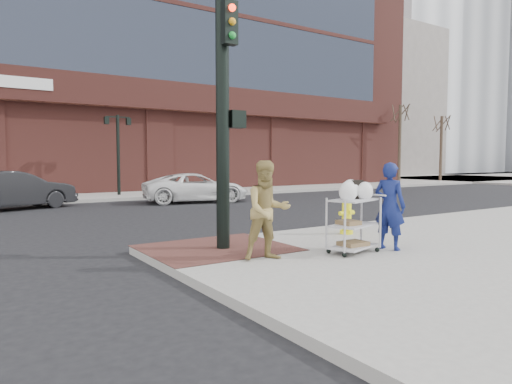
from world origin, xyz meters
TOP-DOWN VIEW (x-y plane):
  - ground at (0.00, 0.00)m, footprint 220.00×220.00m
  - sidewalk_far at (12.50, 32.00)m, footprint 65.00×36.00m
  - brick_curb_ramp at (-0.60, 0.90)m, footprint 2.80×2.40m
  - bank_building at (5.00, 31.00)m, footprint 42.00×26.00m
  - filler_block at (40.00, 38.00)m, footprint 14.00×20.00m
  - bare_tree_a at (24.00, 16.50)m, footprint 1.80×1.80m
  - bare_tree_b at (30.00, 17.00)m, footprint 1.80×1.80m
  - lamp_post at (2.00, 16.00)m, footprint 1.32×0.22m
  - traffic_signal_pole at (-0.48, 0.77)m, footprint 0.61×0.51m
  - woman_blue at (2.17, -1.07)m, footprint 0.57×0.71m
  - pedestrian_tan at (-0.35, -0.52)m, footprint 0.97×0.83m
  - sedan_dark at (-3.08, 12.59)m, footprint 4.80×3.07m
  - minivan_white at (4.16, 11.59)m, footprint 5.05×3.09m
  - utility_cart at (1.34, -0.92)m, footprint 1.11×0.82m
  - fire_hydrant at (2.82, 0.76)m, footprint 0.44×0.31m

SIDE VIEW (x-z plane):
  - ground at x=0.00m, z-range 0.00..0.00m
  - sidewalk_far at x=12.50m, z-range 0.00..0.15m
  - brick_curb_ramp at x=-0.60m, z-range 0.15..0.16m
  - fire_hydrant at x=2.82m, z-range 0.16..1.10m
  - minivan_white at x=4.16m, z-range 0.00..1.31m
  - sedan_dark at x=-3.08m, z-range 0.00..1.49m
  - utility_cart at x=1.34m, z-range 0.09..1.46m
  - woman_blue at x=2.17m, z-range 0.15..1.86m
  - pedestrian_tan at x=-0.35m, z-range 0.15..1.89m
  - lamp_post at x=2.00m, z-range 0.62..4.62m
  - traffic_signal_pole at x=-0.48m, z-range 0.33..5.33m
  - bare_tree_b at x=30.00m, z-range 2.44..9.14m
  - bare_tree_a at x=24.00m, z-range 2.67..9.87m
  - filler_block at x=40.00m, z-range 0.00..18.00m
  - bank_building at x=5.00m, z-range 0.15..28.15m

